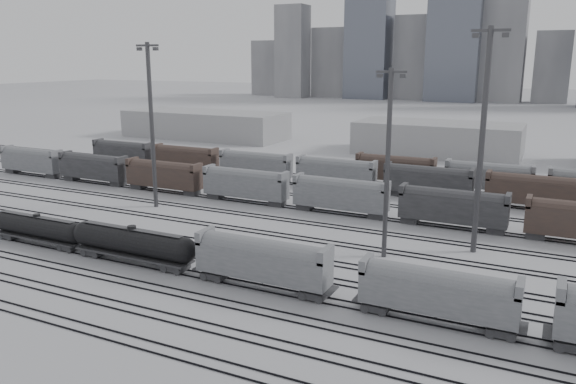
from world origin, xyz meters
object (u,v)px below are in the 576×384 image
at_px(tank_car_a, 38,228).
at_px(hopper_car_b, 438,291).
at_px(hopper_car_a, 262,259).
at_px(light_mast_c, 388,160).
at_px(tank_car_b, 133,242).

bearing_deg(tank_car_a, hopper_car_b, 0.00).
distance_m(hopper_car_a, light_mast_c, 19.44).
distance_m(hopper_car_a, hopper_car_b, 18.03).
relative_size(hopper_car_b, light_mast_c, 0.63).
relative_size(hopper_car_a, light_mast_c, 0.66).
bearing_deg(tank_car_b, hopper_car_a, 0.00).
height_order(tank_car_a, light_mast_c, light_mast_c).
xyz_separation_m(tank_car_b, light_mast_c, (25.99, 15.10, 9.44)).
height_order(hopper_car_a, hopper_car_b, hopper_car_a).
bearing_deg(hopper_car_b, tank_car_b, -180.00).
xyz_separation_m(tank_car_a, hopper_car_a, (33.15, 0.00, 1.05)).
height_order(tank_car_b, light_mast_c, light_mast_c).
xyz_separation_m(tank_car_a, tank_car_b, (15.79, -0.00, 0.29)).
bearing_deg(tank_car_b, light_mast_c, 30.15).
distance_m(tank_car_a, light_mast_c, 45.48).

